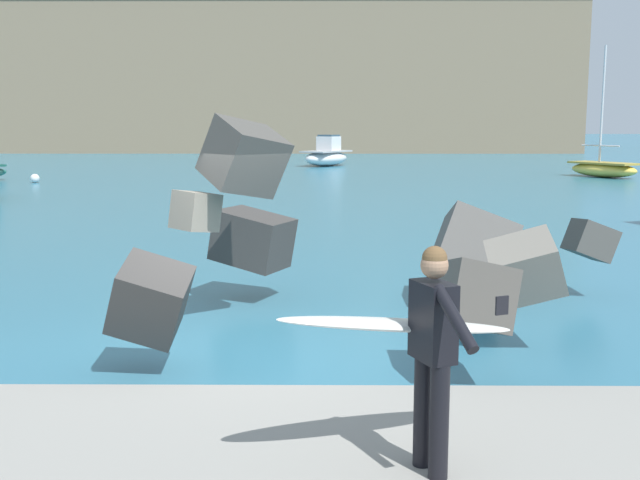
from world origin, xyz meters
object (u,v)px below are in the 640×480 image
station_building_east (253,0)px  surfer_with_board (422,339)px  boat_near_left (604,168)px  mooring_buoy_inner (35,178)px  boat_mid_centre (327,156)px

station_building_east → surfer_with_board: bearing=-83.9°
boat_near_left → mooring_buoy_inner: (-29.52, -4.12, -0.27)m
boat_near_left → boat_mid_centre: bearing=144.3°
station_building_east → mooring_buoy_inner: bearing=-94.3°
boat_near_left → station_building_east: size_ratio=0.94×
boat_near_left → mooring_buoy_inner: size_ratio=16.02×
surfer_with_board → station_building_east: (-10.31, 96.37, 17.63)m
surfer_with_board → station_building_east: station_building_east is taller
boat_mid_centre → mooring_buoy_inner: 20.80m
boat_mid_centre → boat_near_left: bearing=-35.7°
boat_near_left → station_building_east: bearing=112.1°
surfer_with_board → mooring_buoy_inner: size_ratio=4.70×
boat_near_left → boat_mid_centre: size_ratio=1.53×
mooring_buoy_inner → station_building_east: bearing=85.7°
boat_near_left → surfer_with_board: bearing=-112.0°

